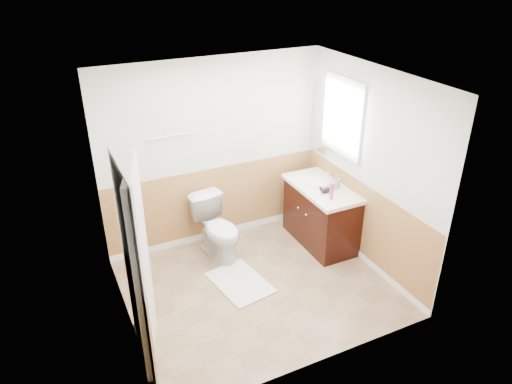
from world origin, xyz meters
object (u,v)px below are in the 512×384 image
toilet (218,229)px  soap_dispenser (336,182)px  bath_mat (240,282)px  vanity_cabinet (321,216)px  lotion_bottle (332,191)px

toilet → soap_dispenser: bearing=-24.8°
bath_mat → vanity_cabinet: size_ratio=0.73×
vanity_cabinet → toilet: bearing=167.4°
toilet → soap_dispenser: 1.64m
toilet → soap_dispenser: size_ratio=4.24×
toilet → soap_dispenser: soap_dispenser is taller
vanity_cabinet → soap_dispenser: size_ratio=5.82×
bath_mat → vanity_cabinet: 1.48m
soap_dispenser → lotion_bottle: bearing=-134.1°
toilet → lotion_bottle: bearing=-36.0°
bath_mat → lotion_bottle: size_ratio=3.64×
bath_mat → soap_dispenser: bearing=10.1°
lotion_bottle → soap_dispenser: lotion_bottle is taller
soap_dispenser → bath_mat: bearing=-169.9°
toilet → lotion_bottle: lotion_bottle is taller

